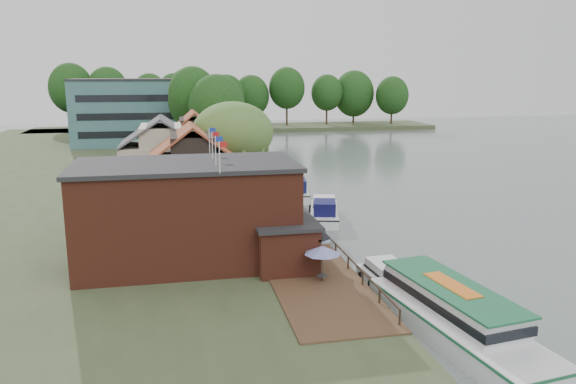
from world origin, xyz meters
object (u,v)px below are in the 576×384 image
umbrella_1 (314,249)px  umbrella_2 (301,240)px  pub (216,211)px  umbrella_0 (322,263)px  willow (233,151)px  cottage_a (193,169)px  tour_boat (458,314)px  cottage_c (194,144)px  cruiser_0 (395,279)px  cruiser_2 (295,187)px  umbrella_3 (279,217)px  cottage_b (162,155)px  swan (392,312)px  hotel_block (143,111)px  umbrella_4 (286,211)px  cruiser_1 (324,208)px

umbrella_1 → umbrella_2: same height
pub → umbrella_0: (6.33, -5.85, -2.36)m
umbrella_0 → umbrella_2: (-0.19, 5.39, 0.00)m
willow → umbrella_1: bearing=-82.3°
cottage_a → tour_boat: cottage_a is taller
cottage_c → cruiser_0: bearing=-74.6°
pub → willow: size_ratio=1.92×
tour_boat → pub: bearing=124.6°
pub → umbrella_0: bearing=-42.7°
cottage_a → cruiser_0: bearing=-60.5°
cruiser_0 → cruiser_2: (-0.10, 30.37, 0.17)m
cottage_c → cruiser_0: 42.19m
pub → cruiser_0: size_ratio=2.24×
umbrella_2 → cruiser_0: (5.02, -6.02, -1.23)m
willow → tour_boat: bearing=-75.6°
willow → umbrella_3: 14.47m
tour_boat → cottage_a: bearing=106.9°
cottage_b → umbrella_2: size_ratio=4.04×
umbrella_1 → cruiser_2: 27.10m
cottage_a → umbrella_2: (7.14, -15.46, -2.96)m
umbrella_3 → swan: 16.43m
hotel_block → swan: 82.77m
hotel_block → cruiser_2: 51.16m
cruiser_0 → willow: bearing=102.6°
umbrella_1 → cruiser_0: size_ratio=0.27×
cottage_a → cottage_c: same height
cottage_a → umbrella_0: 22.30m
umbrella_0 → umbrella_3: (-0.56, 12.11, 0.00)m
cruiser_0 → swan: bearing=-118.7°
cottage_a → umbrella_4: (7.87, -6.69, -2.96)m
cottage_b → umbrella_4: cottage_b is taller
umbrella_4 → cruiser_2: (4.19, 15.58, -1.06)m
umbrella_2 → cruiser_1: umbrella_2 is taller
hotel_block → pub: bearing=-83.6°
cottage_a → umbrella_4: size_ratio=3.62×
cruiser_2 → tour_boat: bearing=-79.9°
pub → cottage_a: size_ratio=2.33×
willow → umbrella_2: bearing=-82.6°
umbrella_0 → umbrella_4: size_ratio=1.00×
cottage_b → cottage_c: bearing=66.0°
cottage_a → umbrella_4: 10.75m
cruiser_0 → tour_boat: 6.71m
cruiser_0 → cottage_a: bearing=116.0°
hotel_block → cruiser_2: bearing=-68.0°
hotel_block → cottage_b: size_ratio=2.65×
hotel_block → swan: (17.72, -80.55, -6.93)m
hotel_block → umbrella_3: size_ratio=10.69×
cottage_b → cruiser_1: (15.72, -11.84, -4.11)m
pub → umbrella_3: size_ratio=8.42×
cottage_c → cruiser_0: cottage_c is taller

